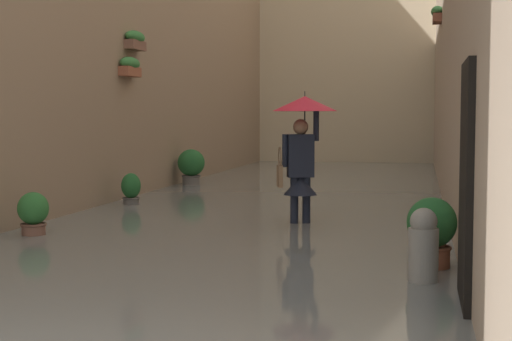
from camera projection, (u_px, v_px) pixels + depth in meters
name	position (u px, v px, depth m)	size (l,w,h in m)	color
ground_plane	(286.00, 205.00, 14.87)	(60.00, 60.00, 0.00)	slate
flood_water	(286.00, 201.00, 14.86)	(6.73, 29.04, 0.16)	slate
person_wading	(302.00, 136.00, 11.20)	(0.96, 0.96, 2.10)	black
potted_plant_far_left	(432.00, 235.00, 7.98)	(0.52, 0.52, 0.89)	#9E563D
potted_plant_mid_right	(191.00, 167.00, 17.48)	(0.62, 0.62, 0.98)	#66605B
potted_plant_near_right	(33.00, 216.00, 10.17)	(0.41, 0.41, 0.73)	brown
potted_plant_far_right	(131.00, 192.00, 13.67)	(0.35, 0.35, 0.72)	#66605B
mooring_bollard	(423.00, 253.00, 7.30)	(0.29, 0.29, 0.87)	gray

